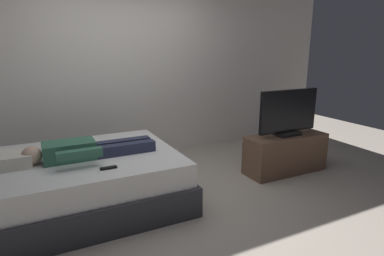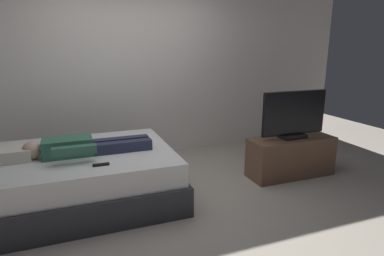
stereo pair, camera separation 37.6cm
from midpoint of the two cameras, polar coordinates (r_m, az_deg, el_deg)
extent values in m
plane|color=#ADA393|center=(3.51, -1.66, -13.15)|extent=(10.00, 10.00, 0.00)
cube|color=silver|center=(4.93, -4.18, 11.67)|extent=(6.40, 0.10, 2.80)
cube|color=#333338|center=(3.65, -16.08, -10.04)|extent=(1.98, 1.55, 0.30)
cube|color=white|center=(3.55, -16.38, -6.05)|extent=(1.90, 1.47, 0.24)
cube|color=silver|center=(3.52, -27.53, -4.20)|extent=(0.48, 0.34, 0.12)
cube|color=#387056|center=(3.42, -18.20, -3.22)|extent=(0.48, 0.28, 0.18)
sphere|color=beige|center=(3.43, -23.71, -3.69)|extent=(0.18, 0.18, 0.18)
cube|color=#2D334C|center=(3.42, -9.01, -3.32)|extent=(0.60, 0.11, 0.11)
cube|color=#2D334C|center=(3.57, -9.55, -2.59)|extent=(0.60, 0.11, 0.11)
cube|color=#387056|center=(3.15, -16.89, -3.87)|extent=(0.40, 0.08, 0.08)
cube|color=black|center=(3.07, -12.42, -6.40)|extent=(0.15, 0.04, 0.02)
cube|color=brown|center=(4.37, 19.42, -4.84)|extent=(1.10, 0.40, 0.50)
cube|color=black|center=(4.29, 19.72, -1.36)|extent=(0.32, 0.20, 0.05)
cube|color=black|center=(4.22, 20.05, 2.50)|extent=(0.88, 0.05, 0.54)
camera|label=1|loc=(0.19, -87.14, 0.72)|focal=30.21mm
camera|label=2|loc=(0.19, 92.86, -0.72)|focal=30.21mm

